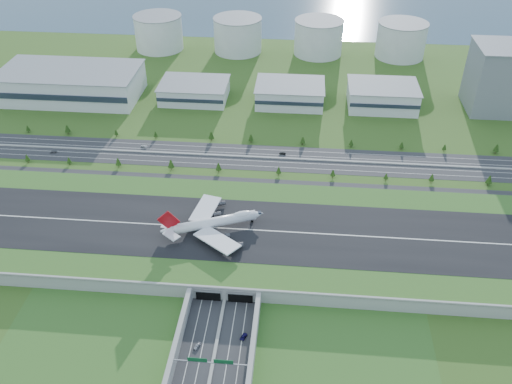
# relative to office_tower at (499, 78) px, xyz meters

# --- Properties ---
(ground) EXTENTS (1200.00, 1200.00, 0.00)m
(ground) POSITION_rel_office_tower_xyz_m (-200.00, -195.00, -27.50)
(ground) COLOR #2E5D1D
(ground) RESTS_ON ground
(airfield_deck) EXTENTS (520.00, 100.00, 9.20)m
(airfield_deck) POSITION_rel_office_tower_xyz_m (-200.00, -195.09, -23.38)
(airfield_deck) COLOR gray
(airfield_deck) RESTS_ON ground
(underpass_road) EXTENTS (38.80, 120.40, 8.00)m
(underpass_road) POSITION_rel_office_tower_xyz_m (-200.00, -294.42, -24.07)
(underpass_road) COLOR #28282B
(underpass_road) RESTS_ON ground
(sign_gantry_near) EXTENTS (38.70, 0.70, 9.80)m
(sign_gantry_near) POSITION_rel_office_tower_xyz_m (-200.00, -290.04, -20.55)
(sign_gantry_near) COLOR gray
(sign_gantry_near) RESTS_ON ground
(north_expressway) EXTENTS (560.00, 36.00, 0.12)m
(north_expressway) POSITION_rel_office_tower_xyz_m (-200.00, -100.00, -27.44)
(north_expressway) COLOR #28282B
(north_expressway) RESTS_ON ground
(tree_row) EXTENTS (501.05, 48.65, 8.41)m
(tree_row) POSITION_rel_office_tower_xyz_m (-190.75, -100.75, -22.87)
(tree_row) COLOR #3D2819
(tree_row) RESTS_ON ground
(hangar_west) EXTENTS (120.00, 60.00, 25.00)m
(hangar_west) POSITION_rel_office_tower_xyz_m (-370.00, -10.00, -15.00)
(hangar_west) COLOR white
(hangar_west) RESTS_ON ground
(hangar_mid_a) EXTENTS (58.00, 42.00, 15.00)m
(hangar_mid_a) POSITION_rel_office_tower_xyz_m (-260.00, -5.00, -20.00)
(hangar_mid_a) COLOR white
(hangar_mid_a) RESTS_ON ground
(hangar_mid_b) EXTENTS (58.00, 42.00, 17.00)m
(hangar_mid_b) POSITION_rel_office_tower_xyz_m (-175.00, -5.00, -19.00)
(hangar_mid_b) COLOR white
(hangar_mid_b) RESTS_ON ground
(hangar_mid_c) EXTENTS (58.00, 42.00, 19.00)m
(hangar_mid_c) POSITION_rel_office_tower_xyz_m (-95.00, -5.00, -18.00)
(hangar_mid_c) COLOR white
(hangar_mid_c) RESTS_ON ground
(office_tower) EXTENTS (46.00, 46.00, 55.00)m
(office_tower) POSITION_rel_office_tower_xyz_m (0.00, 0.00, 0.00)
(office_tower) COLOR slate
(office_tower) RESTS_ON ground
(fuel_tank_a) EXTENTS (50.00, 50.00, 35.00)m
(fuel_tank_a) POSITION_rel_office_tower_xyz_m (-320.00, 115.00, -10.00)
(fuel_tank_a) COLOR silver
(fuel_tank_a) RESTS_ON ground
(fuel_tank_b) EXTENTS (50.00, 50.00, 35.00)m
(fuel_tank_b) POSITION_rel_office_tower_xyz_m (-235.00, 115.00, -10.00)
(fuel_tank_b) COLOR silver
(fuel_tank_b) RESTS_ON ground
(fuel_tank_c) EXTENTS (50.00, 50.00, 35.00)m
(fuel_tank_c) POSITION_rel_office_tower_xyz_m (-150.00, 115.00, -10.00)
(fuel_tank_c) COLOR silver
(fuel_tank_c) RESTS_ON ground
(fuel_tank_d) EXTENTS (50.00, 50.00, 35.00)m
(fuel_tank_d) POSITION_rel_office_tower_xyz_m (-65.00, 115.00, -10.00)
(fuel_tank_d) COLOR silver
(fuel_tank_d) RESTS_ON ground
(bay_water) EXTENTS (1200.00, 260.00, 0.06)m
(bay_water) POSITION_rel_office_tower_xyz_m (-200.00, 285.00, -27.47)
(bay_water) COLOR #345064
(bay_water) RESTS_ON ground
(boeing_747) EXTENTS (60.07, 55.66, 19.63)m
(boeing_747) POSITION_rel_office_tower_xyz_m (-212.99, -196.57, -13.91)
(boeing_747) COLOR white
(boeing_747) RESTS_ON airfield_deck
(car_0) EXTENTS (3.57, 4.96, 1.57)m
(car_0) POSITION_rel_office_tower_xyz_m (-209.03, -276.30, -26.60)
(car_0) COLOR silver
(car_0) RESTS_ON ground
(car_2) EXTENTS (3.85, 5.43, 1.37)m
(car_2) POSITION_rel_office_tower_xyz_m (-187.23, -268.50, -26.69)
(car_2) COLOR #130E48
(car_2) RESTS_ON ground
(car_4) EXTENTS (5.13, 3.11, 1.63)m
(car_4) POSITION_rel_office_tower_xyz_m (-349.40, -106.98, -26.56)
(car_4) COLOR #57575C
(car_4) RESTS_ON ground
(car_5) EXTENTS (5.11, 2.33, 1.63)m
(car_5) POSITION_rel_office_tower_xyz_m (-176.78, -94.06, -26.57)
(car_5) COLOR black
(car_5) RESTS_ON ground
(car_7) EXTENTS (6.08, 4.23, 1.64)m
(car_7) POSITION_rel_office_tower_xyz_m (-283.31, -92.80, -26.56)
(car_7) COLOR silver
(car_7) RESTS_ON ground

